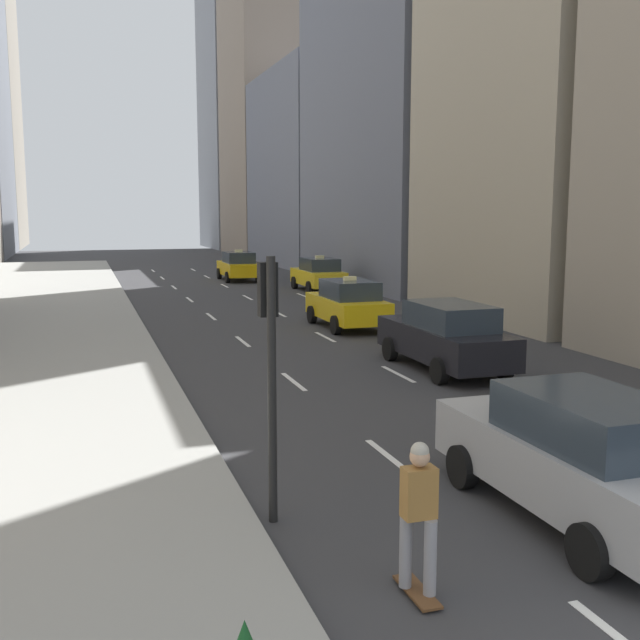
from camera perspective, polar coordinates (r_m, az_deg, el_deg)
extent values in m
cube|color=gray|center=(30.67, -21.24, 0.08)|extent=(8.00, 66.00, 0.15)
cube|color=white|center=(13.04, 5.33, -10.37)|extent=(0.12, 2.00, 0.01)
cube|color=white|center=(18.50, -2.02, -4.71)|extent=(0.12, 2.00, 0.01)
cube|color=white|center=(24.21, -5.91, -1.63)|extent=(0.12, 2.00, 0.01)
cube|color=white|center=(30.04, -8.30, 0.26)|extent=(0.12, 2.00, 0.01)
cube|color=white|center=(35.92, -9.90, 1.54)|extent=(0.12, 2.00, 0.01)
cube|color=white|center=(41.84, -11.06, 2.46)|extent=(0.12, 2.00, 0.01)
cube|color=white|center=(47.77, -11.93, 3.15)|extent=(0.12, 2.00, 0.01)
cube|color=white|center=(53.72, -12.60, 3.68)|extent=(0.12, 2.00, 0.01)
cube|color=white|center=(14.33, 15.81, -8.92)|extent=(0.12, 2.00, 0.01)
cube|color=white|center=(19.43, 5.97, -4.12)|extent=(0.12, 2.00, 0.01)
cube|color=white|center=(24.93, 0.40, -1.30)|extent=(0.12, 2.00, 0.01)
cube|color=white|center=(30.62, -3.12, 0.49)|extent=(0.12, 2.00, 0.01)
cube|color=white|center=(36.41, -5.53, 1.72)|extent=(0.12, 2.00, 0.01)
cube|color=white|center=(42.26, -7.28, 2.60)|extent=(0.12, 2.00, 0.01)
cube|color=white|center=(48.14, -8.61, 3.27)|extent=(0.12, 2.00, 0.01)
cube|color=white|center=(54.05, -9.64, 3.79)|extent=(0.12, 2.00, 0.01)
cube|color=white|center=(20.70, 13.09, -3.52)|extent=(0.12, 2.00, 0.01)
cube|color=white|center=(25.93, 6.28, -0.97)|extent=(0.12, 2.00, 0.01)
cube|color=white|center=(31.44, 1.82, 0.71)|extent=(0.12, 2.00, 0.01)
cube|color=white|center=(37.10, -1.31, 1.88)|extent=(0.12, 2.00, 0.01)
cube|color=white|center=(42.85, -3.60, 2.73)|extent=(0.12, 2.00, 0.01)
cube|color=white|center=(48.67, -5.35, 3.38)|extent=(0.12, 2.00, 0.01)
cube|color=white|center=(54.52, -6.72, 3.89)|extent=(0.12, 2.00, 0.01)
cube|color=#A89E89|center=(31.13, 16.54, 17.44)|extent=(6.00, 10.66, 18.56)
cube|color=slate|center=(58.97, -1.00, 11.41)|extent=(6.00, 16.05, 14.67)
cube|color=gray|center=(73.64, -4.46, 15.52)|extent=(6.00, 12.72, 26.83)
cube|color=gray|center=(87.28, -6.66, 16.20)|extent=(6.00, 13.06, 32.40)
cylinder|color=black|center=(13.10, 22.33, -9.40)|extent=(0.22, 0.66, 0.66)
cube|color=yellow|center=(26.89, 2.08, 0.92)|extent=(1.80, 4.40, 0.76)
cube|color=#28333D|center=(26.57, 2.28, 2.35)|extent=(1.58, 2.29, 0.64)
cube|color=#F2E599|center=(26.53, 2.28, 3.19)|extent=(0.44, 0.20, 0.14)
cylinder|color=black|center=(27.94, -0.62, 0.42)|extent=(0.22, 0.66, 0.66)
cylinder|color=black|center=(28.52, 2.84, 0.57)|extent=(0.22, 0.66, 0.66)
cylinder|color=black|center=(25.38, 1.21, -0.39)|extent=(0.22, 0.66, 0.66)
cylinder|color=black|center=(26.02, 4.96, -0.20)|extent=(0.22, 0.66, 0.66)
cube|color=yellow|center=(45.42, -6.27, 3.91)|extent=(1.80, 4.40, 0.76)
cube|color=#28333D|center=(45.12, -6.21, 4.77)|extent=(1.58, 2.29, 0.64)
cube|color=#F2E599|center=(45.09, -6.22, 5.27)|extent=(0.44, 0.20, 0.14)
cylinder|color=black|center=(46.62, -7.69, 3.53)|extent=(0.22, 0.66, 0.66)
cylinder|color=black|center=(46.97, -5.52, 3.60)|extent=(0.22, 0.66, 0.66)
cylinder|color=black|center=(43.95, -7.05, 3.25)|extent=(0.22, 0.66, 0.66)
cylinder|color=black|center=(44.32, -4.76, 3.33)|extent=(0.22, 0.66, 0.66)
cube|color=yellow|center=(39.26, -0.15, 3.27)|extent=(1.80, 4.40, 0.76)
cube|color=#28333D|center=(38.95, -0.03, 4.26)|extent=(1.58, 2.29, 0.64)
cube|color=#F2E599|center=(38.93, -0.03, 4.84)|extent=(0.44, 0.20, 0.14)
cylinder|color=black|center=(40.34, -1.96, 2.86)|extent=(0.22, 0.66, 0.66)
cylinder|color=black|center=(40.86, 0.48, 2.93)|extent=(0.22, 0.66, 0.66)
cylinder|color=black|center=(37.73, -0.82, 2.48)|extent=(0.22, 0.66, 0.66)
cylinder|color=black|center=(38.30, 1.76, 2.57)|extent=(0.22, 0.66, 0.66)
cube|color=black|center=(20.05, 9.45, -1.65)|extent=(1.80, 4.90, 0.83)
cube|color=#28333D|center=(19.68, 9.89, 0.32)|extent=(1.58, 2.55, 0.64)
cylinder|color=black|center=(21.09, 5.35, -2.22)|extent=(0.22, 0.66, 0.66)
cylinder|color=black|center=(21.86, 9.70, -1.93)|extent=(0.22, 0.66, 0.66)
cylinder|color=black|center=(18.39, 9.09, -3.85)|extent=(0.22, 0.66, 0.66)
cylinder|color=black|center=(19.26, 13.88, -3.44)|extent=(0.22, 0.66, 0.66)
cube|color=#9EA0A5|center=(10.92, 18.92, -10.48)|extent=(1.80, 4.83, 0.83)
cube|color=#28333D|center=(10.49, 20.06, -7.13)|extent=(1.58, 2.51, 0.64)
cylinder|color=black|center=(11.77, 10.80, -10.92)|extent=(0.22, 0.66, 0.66)
cylinder|color=black|center=(12.70, 18.05, -9.74)|extent=(0.22, 0.66, 0.66)
cylinder|color=black|center=(9.45, 19.87, -16.24)|extent=(0.22, 0.66, 0.66)
cube|color=brown|center=(8.77, 7.40, -19.83)|extent=(0.24, 0.80, 0.03)
cylinder|color=black|center=(9.01, 6.60, -19.20)|extent=(0.18, 0.05, 0.05)
cylinder|color=black|center=(8.56, 8.25, -20.79)|extent=(0.18, 0.05, 0.05)
cylinder|color=gray|center=(8.64, 6.54, -17.05)|extent=(0.14, 0.14, 0.84)
cylinder|color=gray|center=(8.52, 8.40, -17.48)|extent=(0.14, 0.14, 0.84)
cube|color=olive|center=(8.30, 7.56, -12.90)|extent=(0.36, 0.22, 0.56)
sphere|color=tan|center=(8.16, 7.61, -10.28)|extent=(0.22, 0.22, 0.22)
sphere|color=#B2AD9E|center=(8.14, 7.62, -9.88)|extent=(0.20, 0.20, 0.20)
cylinder|color=black|center=(9.96, -3.68, -5.50)|extent=(0.12, 0.12, 3.60)
cube|color=black|center=(9.90, -4.01, 2.34)|extent=(0.24, 0.20, 0.72)
sphere|color=red|center=(9.99, -4.17, 3.72)|extent=(0.14, 0.14, 0.14)
sphere|color=#4C3F14|center=(10.01, -4.16, 2.40)|extent=(0.14, 0.14, 0.14)
sphere|color=#198C2D|center=(10.04, -4.14, 1.10)|extent=(0.14, 0.14, 0.14)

